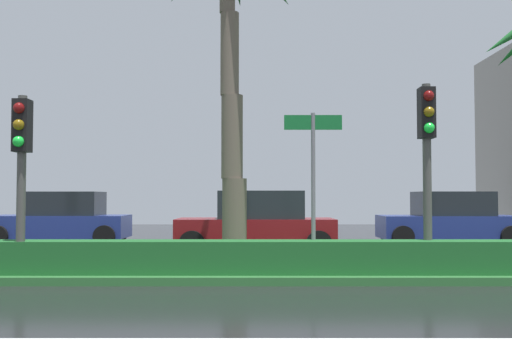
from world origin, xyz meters
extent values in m
cube|color=black|center=(0.00, 9.00, -0.05)|extent=(90.00, 42.00, 0.10)
cube|color=white|center=(0.00, 2.00, 0.00)|extent=(81.00, 0.14, 0.01)
cube|color=#2D6B33|center=(0.00, 8.00, 0.07)|extent=(85.50, 4.00, 0.15)
cube|color=#1E6028|center=(0.00, 6.60, 0.45)|extent=(76.50, 0.70, 0.60)
cylinder|color=#675A4C|center=(-0.27, 8.45, 1.05)|extent=(0.53, 0.53, 1.80)
cylinder|color=#675A4C|center=(-0.32, 8.44, 2.85)|extent=(0.46, 0.46, 1.80)
cylinder|color=#675A4C|center=(-0.37, 8.43, 4.65)|extent=(0.40, 0.40, 1.80)
cylinder|color=#4C4C47|center=(-4.05, 6.36, 1.77)|extent=(0.16, 0.16, 3.25)
cube|color=black|center=(-4.05, 6.36, 2.85)|extent=(0.28, 0.32, 0.96)
sphere|color=maroon|center=(-4.05, 6.19, 3.15)|extent=(0.20, 0.20, 0.20)
sphere|color=#7F600F|center=(-4.05, 6.19, 2.85)|extent=(0.20, 0.20, 0.20)
sphere|color=#1EEA3F|center=(-4.05, 6.19, 2.55)|extent=(0.20, 0.20, 0.20)
cylinder|color=#4C4C47|center=(3.41, 6.79, 1.92)|extent=(0.16, 0.16, 3.54)
cube|color=black|center=(3.41, 6.79, 3.14)|extent=(0.28, 0.32, 0.96)
sphere|color=maroon|center=(3.41, 6.62, 3.44)|extent=(0.20, 0.20, 0.20)
sphere|color=#7F600F|center=(3.41, 6.62, 3.14)|extent=(0.20, 0.20, 0.20)
sphere|color=#1EEA3F|center=(3.41, 6.62, 2.84)|extent=(0.20, 0.20, 0.20)
cylinder|color=slate|center=(1.28, 6.88, 1.65)|extent=(0.08, 0.08, 3.00)
cube|color=#146B2D|center=(1.28, 6.88, 2.97)|extent=(1.10, 0.03, 0.28)
cube|color=navy|center=(-6.13, 15.16, 0.60)|extent=(4.30, 1.76, 0.72)
cube|color=#1E2328|center=(-5.98, 15.16, 1.34)|extent=(2.30, 1.58, 0.76)
cylinder|color=black|center=(-7.78, 16.06, 0.34)|extent=(0.68, 0.22, 0.68)
cylinder|color=black|center=(-4.48, 14.26, 0.34)|extent=(0.68, 0.22, 0.68)
cylinder|color=black|center=(-4.48, 16.06, 0.34)|extent=(0.68, 0.22, 0.68)
cube|color=maroon|center=(0.18, 12.17, 0.60)|extent=(4.30, 1.76, 0.72)
cube|color=#1E2328|center=(0.33, 12.17, 1.34)|extent=(2.30, 1.58, 0.76)
cylinder|color=black|center=(-1.47, 11.27, 0.34)|extent=(0.68, 0.22, 0.68)
cylinder|color=black|center=(-1.47, 13.07, 0.34)|extent=(0.68, 0.22, 0.68)
cylinder|color=black|center=(1.83, 11.27, 0.34)|extent=(0.68, 0.22, 0.68)
cylinder|color=black|center=(1.83, 13.07, 0.34)|extent=(0.68, 0.22, 0.68)
cube|color=navy|center=(6.30, 14.85, 0.60)|extent=(4.30, 1.76, 0.72)
cube|color=#1E2328|center=(6.45, 14.85, 1.34)|extent=(2.30, 1.58, 0.76)
cylinder|color=black|center=(4.65, 13.95, 0.34)|extent=(0.68, 0.22, 0.68)
cylinder|color=black|center=(4.65, 15.75, 0.34)|extent=(0.68, 0.22, 0.68)
cylinder|color=black|center=(7.95, 13.95, 0.34)|extent=(0.68, 0.22, 0.68)
cylinder|color=black|center=(7.95, 15.75, 0.34)|extent=(0.68, 0.22, 0.68)
camera|label=1|loc=(0.20, -4.76, 1.56)|focal=43.20mm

